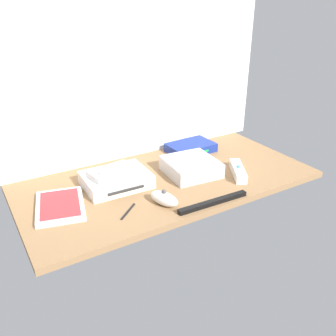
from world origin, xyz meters
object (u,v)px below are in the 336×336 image
object	(u,v)px
game_console	(116,180)
remote_wand	(238,171)
remote_nunchuk	(164,198)
remote_classic_pad	(112,172)
mini_computer	(191,167)
sensor_bar	(213,202)
game_case	(60,206)
stylus_pen	(128,211)
network_router	(191,147)

from	to	relation	value
game_console	remote_wand	world-z (taller)	game_console
remote_nunchuk	remote_classic_pad	bearing A→B (deg)	96.37
mini_computer	remote_classic_pad	size ratio (longest dim) A/B	1.20
remote_wand	remote_classic_pad	world-z (taller)	remote_classic_pad
remote_wand	sensor_bar	world-z (taller)	remote_wand
game_console	remote_nunchuk	bearing A→B (deg)	-66.19
game_console	remote_wand	xyz separation A→B (cm)	(39.63, -14.45, -0.69)
remote_wand	remote_nunchuk	bearing A→B (deg)	-142.74
game_case	stylus_pen	bearing A→B (deg)	-22.03
game_case	game_console	bearing A→B (deg)	27.35
game_case	remote_nunchuk	world-z (taller)	remote_nunchuk
game_console	sensor_bar	bearing A→B (deg)	-50.39
remote_wand	remote_classic_pad	size ratio (longest dim) A/B	0.95
game_case	remote_classic_pad	distance (cm)	19.67
game_console	remote_nunchuk	distance (cm)	19.82
game_console	network_router	distance (cm)	39.12
game_case	remote_wand	world-z (taller)	remote_wand
network_router	remote_nunchuk	size ratio (longest dim) A/B	1.69
remote_nunchuk	game_case	bearing A→B (deg)	133.99
mini_computer	stylus_pen	xyz separation A→B (cm)	(-29.90, -11.59, -2.29)
game_console	mini_computer	bearing A→B (deg)	-8.94
network_router	remote_wand	size ratio (longest dim) A/B	1.26
network_router	stylus_pen	size ratio (longest dim) A/B	2.04
game_case	sensor_bar	world-z (taller)	game_case
mini_computer	remote_classic_pad	xyz separation A→B (cm)	(-27.57, 4.87, 2.77)
remote_nunchuk	stylus_pen	xyz separation A→B (cm)	(-11.15, 1.82, -1.69)
game_console	game_case	bearing A→B (deg)	-165.08
game_case	stylus_pen	distance (cm)	20.13
mini_computer	network_router	bearing A→B (deg)	55.90
sensor_bar	stylus_pen	xyz separation A→B (cm)	(-23.83, 9.36, -0.35)
network_router	mini_computer	bearing A→B (deg)	-126.02
game_console	mini_computer	world-z (taller)	mini_computer
sensor_bar	stylus_pen	size ratio (longest dim) A/B	2.67
mini_computer	network_router	distance (cm)	19.99
remote_classic_pad	sensor_bar	bearing A→B (deg)	-58.49
network_router	remote_nunchuk	distance (cm)	42.34
game_case	sensor_bar	bearing A→B (deg)	-13.73
mini_computer	remote_wand	distance (cm)	16.50
remote_wand	remote_nunchuk	xyz separation A→B (cm)	(-32.20, -3.92, 0.53)
mini_computer	game_case	distance (cm)	46.17
game_console	remote_classic_pad	distance (cm)	3.50
game_console	network_router	bearing A→B (deg)	19.01
remote_classic_pad	stylus_pen	world-z (taller)	remote_classic_pad
remote_classic_pad	remote_nunchuk	bearing A→B (deg)	-72.52
game_case	sensor_bar	distance (cm)	45.36
mini_computer	remote_wand	size ratio (longest dim) A/B	1.26
remote_nunchuk	stylus_pen	distance (cm)	11.42
remote_classic_pad	stylus_pen	xyz separation A→B (cm)	(-2.33, -16.46, -5.06)
remote_classic_pad	mini_computer	bearing A→B (deg)	-18.30
remote_wand	remote_classic_pad	bearing A→B (deg)	-168.98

